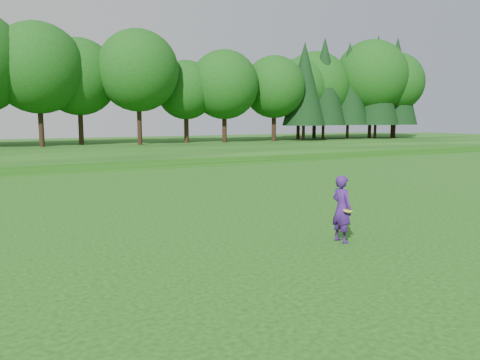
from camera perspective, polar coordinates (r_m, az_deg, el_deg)
name	(u,v)px	position (r m, az deg, el deg)	size (l,w,h in m)	color
ground	(262,244)	(12.73, 2.71, -7.79)	(140.00, 140.00, 0.00)	#14430C
berm	(70,152)	(45.08, -20.04, 3.28)	(130.00, 30.00, 0.60)	#14430C
walking_path	(103,170)	(31.36, -16.35, 1.19)	(130.00, 1.60, 0.04)	gray
treeline	(59,68)	(49.16, -21.15, 12.67)	(104.00, 7.00, 15.00)	#15420F
woman	(342,209)	(13.02, 12.29, -3.46)	(0.49, 0.73, 1.84)	#3C186C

